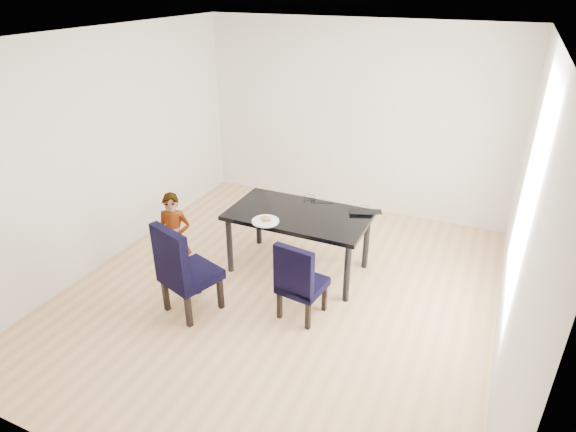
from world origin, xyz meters
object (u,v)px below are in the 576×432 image
at_px(chair_left, 190,268).
at_px(plate, 265,221).
at_px(laptop, 365,210).
at_px(child, 175,238).
at_px(dining_table, 298,242).
at_px(chair_right, 303,279).

distance_m(chair_left, plate, 0.97).
relative_size(chair_left, laptop, 2.80).
relative_size(child, laptop, 2.89).
bearing_deg(plate, dining_table, 54.46).
relative_size(chair_right, child, 0.83).
height_order(dining_table, laptop, laptop).
bearing_deg(dining_table, chair_right, -64.11).
bearing_deg(dining_table, child, -148.30).
bearing_deg(child, chair_left, -57.68).
relative_size(chair_left, plate, 3.42).
bearing_deg(chair_right, plate, 153.20).
bearing_deg(laptop, plate, 16.21).
bearing_deg(chair_right, laptop, 82.63).
bearing_deg(plate, laptop, 36.97).
xyz_separation_m(plate, laptop, (0.93, 0.70, 0.01)).
distance_m(chair_left, chair_right, 1.15).
xyz_separation_m(chair_right, child, (-1.58, 0.04, 0.09)).
height_order(chair_right, plate, chair_right).
distance_m(child, plate, 1.06).
relative_size(dining_table, plate, 5.31).
bearing_deg(chair_left, dining_table, 77.72).
bearing_deg(laptop, child, 9.38).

